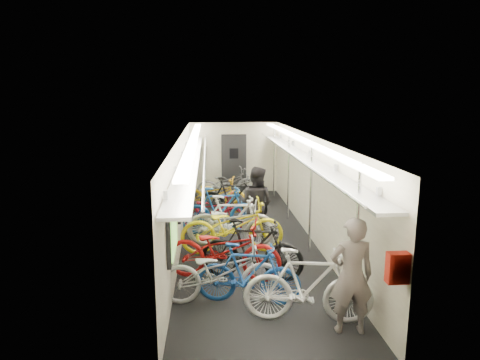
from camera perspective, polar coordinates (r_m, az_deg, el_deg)
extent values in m
plane|color=black|center=(10.15, 0.92, -7.76)|extent=(10.00, 10.00, 0.00)
plane|color=white|center=(9.64, 0.96, 5.85)|extent=(10.00, 10.00, 0.00)
plane|color=beige|center=(9.81, -7.83, -1.26)|extent=(0.00, 10.00, 10.00)
plane|color=beige|center=(10.07, 9.47, -0.98)|extent=(0.00, 10.00, 10.00)
plane|color=beige|center=(14.74, -0.84, 3.03)|extent=(3.00, 0.00, 3.00)
plane|color=beige|center=(5.10, 6.21, -13.24)|extent=(3.00, 0.00, 3.00)
cube|color=black|center=(6.71, -9.11, -6.76)|extent=(0.06, 1.10, 0.80)
cube|color=#81C154|center=(6.70, -8.77, -6.76)|extent=(0.02, 0.96, 0.66)
cube|color=black|center=(8.82, -7.96, -2.35)|extent=(0.06, 1.10, 0.80)
cube|color=#81C154|center=(8.82, -7.70, -2.34)|extent=(0.02, 0.96, 0.66)
cube|color=black|center=(10.97, -7.26, 0.35)|extent=(0.06, 1.10, 0.80)
cube|color=#81C154|center=(10.97, -7.05, 0.35)|extent=(0.02, 0.96, 0.66)
cube|color=black|center=(13.13, -6.79, 2.16)|extent=(0.06, 1.10, 0.80)
cube|color=#81C154|center=(13.13, -6.61, 2.17)|extent=(0.02, 0.96, 0.66)
cube|color=yellow|center=(7.74, -8.39, -3.90)|extent=(0.02, 0.22, 0.30)
cube|color=yellow|center=(9.88, -7.52, -0.57)|extent=(0.02, 0.22, 0.30)
cube|color=yellow|center=(12.04, -6.96, 1.57)|extent=(0.02, 0.22, 0.30)
cube|color=black|center=(14.71, -0.82, 2.23)|extent=(0.85, 0.08, 2.00)
cube|color=#999BA0|center=(9.67, -6.64, 2.93)|extent=(0.40, 9.70, 0.05)
cube|color=#999BA0|center=(9.90, 8.36, 3.07)|extent=(0.40, 9.70, 0.05)
cylinder|color=silver|center=(9.64, -4.69, 3.54)|extent=(0.04, 9.70, 0.04)
cylinder|color=silver|center=(9.82, 6.49, 3.65)|extent=(0.04, 9.70, 0.04)
cube|color=white|center=(9.61, -6.21, 5.41)|extent=(0.18, 9.60, 0.04)
cube|color=white|center=(9.83, 7.97, 5.50)|extent=(0.18, 9.60, 0.04)
cylinder|color=silver|center=(6.49, 15.27, -8.11)|extent=(0.05, 0.05, 2.38)
cylinder|color=silver|center=(9.07, 9.42, -2.34)|extent=(0.05, 0.05, 2.38)
cylinder|color=silver|center=(11.46, 6.49, 0.58)|extent=(0.05, 0.05, 2.38)
cylinder|color=silver|center=(13.89, 4.58, 2.49)|extent=(0.05, 0.05, 2.38)
imported|color=#A09FA4|center=(7.02, -2.56, -12.19)|extent=(1.97, 0.69, 1.03)
imported|color=#194898|center=(6.98, 1.08, -12.39)|extent=(1.75, 0.81, 1.02)
imported|color=maroon|center=(7.83, -2.24, -9.32)|extent=(2.23, 1.22, 1.11)
imported|color=black|center=(7.81, 1.55, -9.27)|extent=(1.97, 1.01, 1.14)
imported|color=yellow|center=(9.09, -1.03, -6.23)|extent=(2.23, 0.88, 1.15)
imported|color=silver|center=(9.47, -1.13, -5.48)|extent=(1.98, 0.73, 1.16)
imported|color=silver|center=(9.45, -1.32, -5.81)|extent=(2.16, 1.29, 1.07)
imported|color=#174B8B|center=(10.33, -2.66, -4.07)|extent=(1.96, 0.66, 1.16)
imported|color=maroon|center=(10.73, -3.86, -4.10)|extent=(1.90, 1.24, 0.94)
imported|color=black|center=(11.45, -0.98, -2.53)|extent=(1.99, 1.22, 1.16)
imported|color=#C39012|center=(12.31, -3.42, -1.92)|extent=(2.03, 1.15, 1.01)
imported|color=white|center=(6.51, 9.09, -13.77)|extent=(1.96, 0.82, 1.14)
imported|color=#57575B|center=(13.69, -1.77, -0.50)|extent=(2.08, 1.12, 1.04)
imported|color=slate|center=(13.21, -0.97, -1.22)|extent=(1.74, 0.64, 0.91)
imported|color=slate|center=(6.28, 14.63, -12.24)|extent=(0.64, 0.44, 1.69)
imported|color=black|center=(9.83, 2.18, -3.16)|extent=(1.06, 1.00, 1.72)
cube|color=#B52012|center=(5.55, 20.27, -10.92)|extent=(0.26, 0.14, 0.38)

